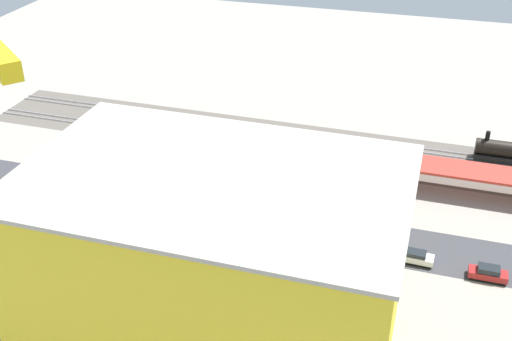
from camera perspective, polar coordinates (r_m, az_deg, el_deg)
name	(u,v)px	position (r m, az deg, el deg)	size (l,w,h in m)	color
ground_plane	(328,220)	(87.05, 6.48, -4.45)	(204.27, 204.27, 0.00)	gray
rail_bed	(352,151)	(104.72, 8.61, 1.75)	(127.67, 14.69, 0.01)	#5B544C
street_asphalt	(323,233)	(84.55, 6.08, -5.59)	(127.67, 9.00, 0.01)	#38383D
track_rails	(352,150)	(104.63, 8.61, 1.84)	(127.66, 9.56, 0.12)	#9E9EA8
platform_canopy_near	(407,162)	(95.32, 13.47, 0.74)	(68.27, 6.03, 3.91)	#B73328
parked_car_2	(488,274)	(80.99, 20.17, -8.71)	(4.50, 1.80, 1.76)	black
parked_car_3	(415,257)	(81.09, 14.16, -7.60)	(4.49, 1.93, 1.59)	black
parked_car_4	(343,248)	(81.04, 7.84, -6.90)	(4.75, 2.12, 1.54)	black
construction_building	(216,271)	(61.59, -3.59, -9.02)	(34.08, 22.00, 20.50)	yellow
construction_roof_slab	(213,177)	(55.62, -3.93, -0.62)	(34.68, 22.60, 0.40)	#ADA89E
box_truck_0	(206,228)	(82.11, -4.56, -5.17)	(8.69, 2.73, 3.69)	black
street_tree_0	(122,145)	(95.32, -11.96, 2.30)	(5.21, 5.21, 8.32)	brown
street_tree_1	(359,185)	(86.25, 9.25, -1.30)	(5.24, 5.24, 7.37)	brown
street_tree_2	(328,180)	(86.76, 6.46, -0.87)	(5.27, 5.27, 7.38)	brown
traffic_light	(150,162)	(93.18, -9.52, 0.80)	(0.50, 0.36, 6.24)	#333333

